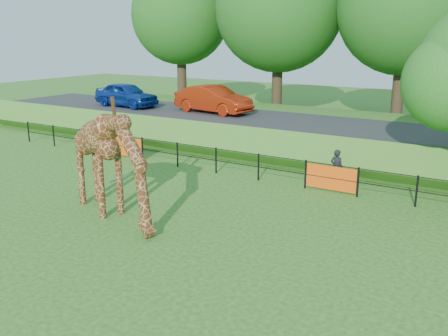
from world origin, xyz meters
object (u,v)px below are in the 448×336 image
at_px(car_blue, 126,95).
at_px(visitor, 337,168).
at_px(giraffe, 111,165).
at_px(car_red, 213,99).

height_order(car_blue, visitor, car_blue).
relative_size(giraffe, car_red, 1.06).
distance_m(giraffe, visitor, 8.52).
relative_size(car_blue, visitor, 2.89).
bearing_deg(visitor, car_blue, -6.69).
bearing_deg(visitor, giraffe, 65.17).
height_order(giraffe, car_blue, giraffe).
bearing_deg(car_blue, giraffe, -134.83).
bearing_deg(car_red, car_blue, 104.33).
relative_size(car_blue, car_red, 0.93).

